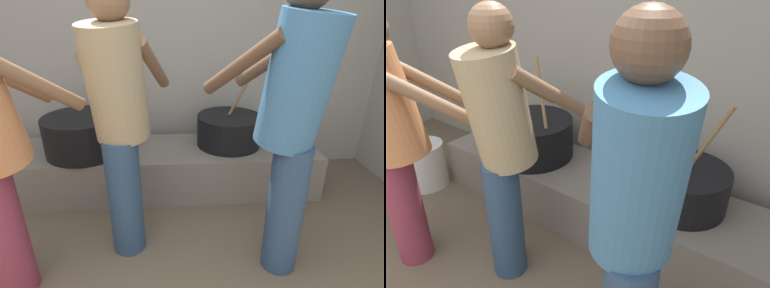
# 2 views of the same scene
# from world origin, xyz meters

# --- Properties ---
(block_enclosure_rear) EXTENTS (5.06, 0.20, 2.48)m
(block_enclosure_rear) POSITION_xyz_m (0.00, 2.48, 1.24)
(block_enclosure_rear) COLOR #9E998E
(block_enclosure_rear) RESTS_ON ground_plane
(hearth_ledge) EXTENTS (2.57, 0.60, 0.37)m
(hearth_ledge) POSITION_xyz_m (0.34, 1.96, 0.19)
(hearth_ledge) COLOR slate
(hearth_ledge) RESTS_ON ground_plane
(cooking_pot_main) EXTENTS (0.52, 0.52, 0.70)m
(cooking_pot_main) POSITION_xyz_m (0.92, 2.01, 0.50)
(cooking_pot_main) COLOR black
(cooking_pot_main) RESTS_ON hearth_ledge
(cooking_pot_secondary) EXTENTS (0.60, 0.60, 0.75)m
(cooking_pot_secondary) POSITION_xyz_m (-0.24, 1.95, 0.52)
(cooking_pot_secondary) COLOR black
(cooking_pot_secondary) RESTS_ON hearth_ledge
(cook_in_tan_shirt) EXTENTS (0.47, 0.71, 1.55)m
(cook_in_tan_shirt) POSITION_xyz_m (0.17, 1.29, 0.88)
(cook_in_tan_shirt) COLOR navy
(cook_in_tan_shirt) RESTS_ON ground_plane
(cook_in_blue_shirt) EXTENTS (0.66, 0.72, 1.61)m
(cook_in_blue_shirt) POSITION_xyz_m (1.04, 1.08, 0.92)
(cook_in_blue_shirt) COLOR navy
(cook_in_blue_shirt) RESTS_ON ground_plane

